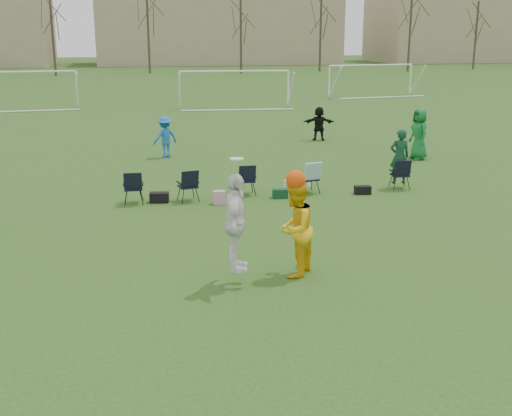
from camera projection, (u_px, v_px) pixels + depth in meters
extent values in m
plane|color=#274D18|center=(309.00, 297.00, 12.22)|extent=(260.00, 260.00, 0.00)
imported|color=blue|center=(165.00, 137.00, 25.66)|extent=(1.22, 1.02, 1.65)
imported|color=#12692B|center=(419.00, 134.00, 25.26)|extent=(0.74, 1.05, 2.02)
imported|color=black|center=(319.00, 123.00, 29.81)|extent=(1.52, 0.77, 1.57)
imported|color=white|center=(236.00, 223.00, 12.42)|extent=(0.70, 1.22, 1.95)
imported|color=yellow|center=(295.00, 229.00, 13.06)|extent=(1.17, 1.23, 1.99)
sphere|color=#EB460C|center=(296.00, 180.00, 12.79)|extent=(0.40, 0.40, 0.40)
cylinder|color=white|center=(237.00, 159.00, 12.06)|extent=(0.27, 0.27, 0.03)
imported|color=#103D23|center=(400.00, 156.00, 20.54)|extent=(0.68, 0.49, 1.76)
cube|color=black|center=(159.00, 197.00, 18.97)|extent=(0.59, 0.39, 0.30)
cube|color=pink|center=(219.00, 197.00, 18.77)|extent=(0.36, 0.23, 0.40)
cube|color=#103A21|center=(280.00, 193.00, 19.50)|extent=(0.47, 0.32, 0.28)
cube|color=silver|center=(291.00, 186.00, 20.41)|extent=(0.44, 0.32, 0.32)
cylinder|color=white|center=(307.00, 181.00, 21.04)|extent=(0.26, 0.26, 0.30)
cube|color=black|center=(363.00, 190.00, 19.96)|extent=(0.53, 0.32, 0.26)
cube|color=black|center=(133.00, 187.00, 18.80)|extent=(0.62, 0.62, 0.96)
cube|color=black|center=(188.00, 185.00, 19.05)|extent=(0.70, 0.70, 0.96)
cube|color=black|center=(246.00, 179.00, 19.81)|extent=(0.60, 0.60, 0.96)
cube|color=black|center=(309.00, 178.00, 20.02)|extent=(0.72, 0.72, 0.96)
cube|color=black|center=(400.00, 174.00, 20.59)|extent=(0.65, 0.65, 0.96)
cylinder|color=white|center=(77.00, 89.00, 43.12)|extent=(0.12, 0.12, 2.40)
cylinder|color=white|center=(18.00, 72.00, 41.80)|extent=(7.28, 0.76, 0.12)
cylinder|color=white|center=(180.00, 90.00, 42.46)|extent=(0.12, 0.12, 2.40)
cylinder|color=white|center=(288.00, 89.00, 43.38)|extent=(0.12, 0.12, 2.40)
cylinder|color=white|center=(234.00, 71.00, 42.60)|extent=(7.29, 0.63, 0.12)
cylinder|color=white|center=(329.00, 82.00, 49.72)|extent=(0.12, 0.12, 2.40)
cylinder|color=white|center=(411.00, 79.00, 52.07)|extent=(0.12, 0.12, 2.40)
cylinder|color=white|center=(372.00, 65.00, 50.58)|extent=(7.25, 1.13, 0.12)
cylinder|color=#382B21|center=(52.00, 31.00, 73.51)|extent=(0.28, 0.28, 10.20)
cylinder|color=#382B21|center=(148.00, 26.00, 78.30)|extent=(0.28, 0.28, 11.40)
cylinder|color=#382B21|center=(241.00, 36.00, 77.89)|extent=(0.28, 0.28, 9.00)
cylinder|color=#382B21|center=(321.00, 31.00, 82.68)|extent=(0.28, 0.28, 10.20)
cylinder|color=#382B21|center=(410.00, 26.00, 81.80)|extent=(0.28, 0.28, 11.40)
cylinder|color=#382B21|center=(476.00, 36.00, 87.07)|extent=(0.28, 0.28, 9.00)
cube|color=tan|center=(217.00, 29.00, 103.81)|extent=(38.00, 16.00, 11.00)
cube|color=tan|center=(461.00, 23.00, 111.81)|extent=(30.00, 16.00, 13.00)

